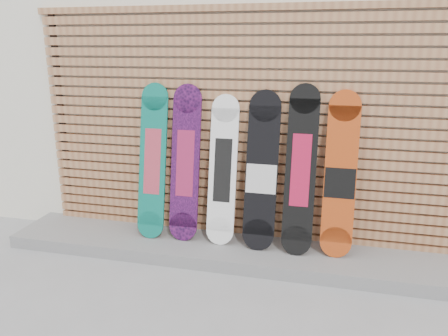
{
  "coord_description": "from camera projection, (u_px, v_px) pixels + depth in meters",
  "views": [
    {
      "loc": [
        0.56,
        -3.02,
        1.95
      ],
      "look_at": [
        -0.36,
        0.75,
        0.85
      ],
      "focal_mm": 35.0,
      "sensor_mm": 36.0,
      "label": 1
    }
  ],
  "objects": [
    {
      "name": "concrete_step",
      "position": [
        244.0,
        251.0,
        4.13
      ],
      "size": [
        4.6,
        0.7,
        0.12
      ],
      "primitive_type": "cube",
      "color": "slate",
      "rests_on": "ground"
    },
    {
      "name": "snowboard_2",
      "position": [
        223.0,
        170.0,
        4.09
      ],
      "size": [
        0.26,
        0.31,
        1.39
      ],
      "color": "white",
      "rests_on": "concrete_step"
    },
    {
      "name": "snowboard_0",
      "position": [
        153.0,
        161.0,
        4.22
      ],
      "size": [
        0.27,
        0.33,
        1.48
      ],
      "color": "#0B6C5C",
      "rests_on": "concrete_step"
    },
    {
      "name": "slat_wall",
      "position": [
        251.0,
        127.0,
        4.09
      ],
      "size": [
        4.26,
        0.08,
        2.29
      ],
      "color": "#A26943",
      "rests_on": "ground"
    },
    {
      "name": "snowboard_1",
      "position": [
        185.0,
        163.0,
        4.16
      ],
      "size": [
        0.28,
        0.3,
        1.48
      ],
      "color": "black",
      "rests_on": "concrete_step"
    },
    {
      "name": "building",
      "position": [
        329.0,
        55.0,
        6.15
      ],
      "size": [
        12.0,
        5.0,
        3.6
      ],
      "primitive_type": "cube",
      "color": "silver",
      "rests_on": "ground"
    },
    {
      "name": "snowboard_3",
      "position": [
        262.0,
        172.0,
        3.98
      ],
      "size": [
        0.29,
        0.34,
        1.44
      ],
      "color": "black",
      "rests_on": "concrete_step"
    },
    {
      "name": "snowboard_4",
      "position": [
        301.0,
        170.0,
        3.88
      ],
      "size": [
        0.27,
        0.35,
        1.51
      ],
      "color": "black",
      "rests_on": "concrete_step"
    },
    {
      "name": "snowboard_5",
      "position": [
        340.0,
        176.0,
        3.83
      ],
      "size": [
        0.28,
        0.31,
        1.46
      ],
      "color": "#B23F13",
      "rests_on": "concrete_step"
    },
    {
      "name": "ground",
      "position": [
        246.0,
        298.0,
        3.48
      ],
      "size": [
        80.0,
        80.0,
        0.0
      ],
      "primitive_type": "plane",
      "color": "gray",
      "rests_on": "ground"
    }
  ]
}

